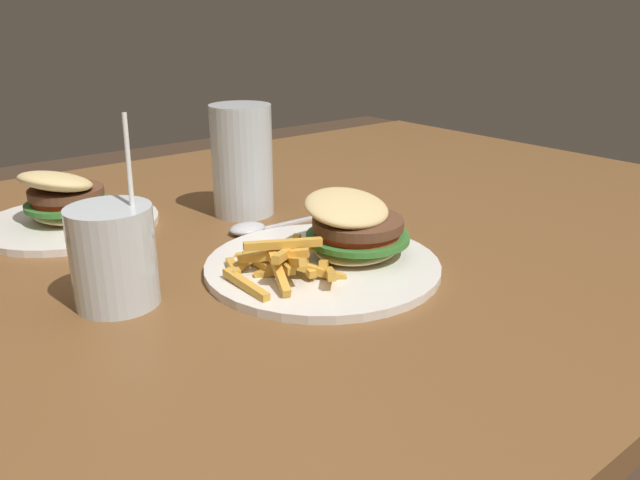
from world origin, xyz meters
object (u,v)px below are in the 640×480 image
at_px(meal_plate_near, 335,246).
at_px(beer_glass, 242,163).
at_px(spoon, 250,229).
at_px(juice_glass, 114,260).
at_px(meal_plate_far, 67,208).

height_order(meal_plate_near, beer_glass, beer_glass).
bearing_deg(spoon, juice_glass, 26.29).
height_order(meal_plate_near, meal_plate_far, meal_plate_far).
xyz_separation_m(meal_plate_near, beer_glass, (0.03, 0.25, 0.05)).
xyz_separation_m(spoon, meal_plate_far, (-0.19, 0.19, 0.02)).
relative_size(beer_glass, spoon, 0.99).
distance_m(beer_glass, meal_plate_far, 0.26).
bearing_deg(beer_glass, juice_glass, -146.63).
relative_size(meal_plate_near, beer_glass, 1.71).
bearing_deg(meal_plate_near, meal_plate_far, 119.72).
relative_size(spoon, meal_plate_far, 0.67).
bearing_deg(meal_plate_near, juice_glass, 164.40).
relative_size(beer_glass, meal_plate_far, 0.67).
bearing_deg(spoon, meal_plate_near, 98.28).
distance_m(juice_glass, spoon, 0.25).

